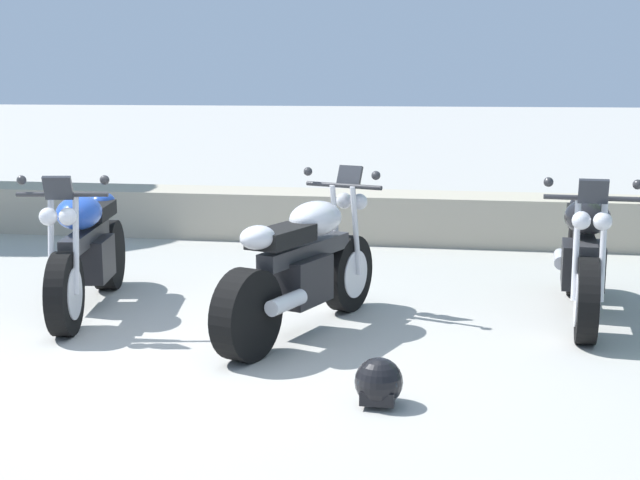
# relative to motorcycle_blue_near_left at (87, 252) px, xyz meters

# --- Properties ---
(ground_plane) EXTENTS (120.00, 120.00, 0.00)m
(ground_plane) POSITION_rel_motorcycle_blue_near_left_xyz_m (1.26, -1.24, -0.49)
(ground_plane) COLOR #A3A099
(stone_wall) EXTENTS (36.00, 0.80, 0.55)m
(stone_wall) POSITION_rel_motorcycle_blue_near_left_xyz_m (1.26, 3.56, -0.21)
(stone_wall) COLOR #A89E89
(stone_wall) RESTS_ON ground
(motorcycle_blue_near_left) EXTENTS (0.79, 2.05, 1.18)m
(motorcycle_blue_near_left) POSITION_rel_motorcycle_blue_near_left_xyz_m (0.00, 0.00, 0.00)
(motorcycle_blue_near_left) COLOR black
(motorcycle_blue_near_left) RESTS_ON ground
(motorcycle_silver_centre) EXTENTS (0.96, 1.99, 1.18)m
(motorcycle_silver_centre) POSITION_rel_motorcycle_blue_near_left_xyz_m (1.85, -0.30, 0.00)
(motorcycle_silver_centre) COLOR black
(motorcycle_silver_centre) RESTS_ON ground
(motorcycle_black_far_right) EXTENTS (0.67, 2.07, 1.18)m
(motorcycle_black_far_right) POSITION_rel_motorcycle_blue_near_left_xyz_m (3.92, 0.47, 0.00)
(motorcycle_black_far_right) COLOR black
(motorcycle_black_far_right) RESTS_ON ground
(rider_helmet) EXTENTS (0.28, 0.28, 0.28)m
(rider_helmet) POSITION_rel_motorcycle_blue_near_left_xyz_m (2.55, -1.68, -0.35)
(rider_helmet) COLOR black
(rider_helmet) RESTS_ON ground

